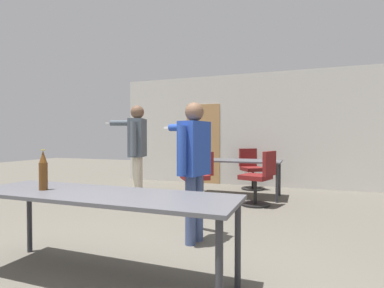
# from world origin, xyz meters

# --- Properties ---
(back_wall) EXTENTS (6.56, 0.12, 2.77)m
(back_wall) POSITION_xyz_m (-0.03, 5.96, 1.37)
(back_wall) COLOR beige
(back_wall) RESTS_ON ground_plane
(conference_table_near) EXTENTS (2.31, 0.69, 0.74)m
(conference_table_near) POSITION_xyz_m (-0.24, 0.54, 0.68)
(conference_table_near) COLOR #4C4C51
(conference_table_near) RESTS_ON ground_plane
(conference_table_far) EXTENTS (1.77, 0.79, 0.74)m
(conference_table_far) POSITION_xyz_m (0.07, 4.47, 0.67)
(conference_table_far) COLOR #4C4C51
(conference_table_far) RESTS_ON ground_plane
(person_near_casual) EXTENTS (0.90, 0.61, 1.76)m
(person_near_casual) POSITION_xyz_m (-1.42, 3.12, 1.07)
(person_near_casual) COLOR beige
(person_near_casual) RESTS_ON ground_plane
(person_far_watching) EXTENTS (0.70, 0.67, 1.59)m
(person_far_watching) POSITION_xyz_m (0.17, 1.68, 0.96)
(person_far_watching) COLOR #3D4C75
(person_far_watching) RESTS_ON ground_plane
(office_chair_far_left) EXTENTS (0.67, 0.68, 0.93)m
(office_chair_far_left) POSITION_xyz_m (0.23, 5.46, 0.43)
(office_chair_far_left) COLOR black
(office_chair_far_left) RESTS_ON ground_plane
(office_chair_far_right) EXTENTS (0.68, 0.66, 0.94)m
(office_chair_far_right) POSITION_xyz_m (-0.43, 3.63, 0.44)
(office_chair_far_right) COLOR black
(office_chair_far_right) RESTS_ON ground_plane
(office_chair_side_rolled) EXTENTS (0.63, 0.58, 0.96)m
(office_chair_side_rolled) POSITION_xyz_m (0.63, 3.77, 0.46)
(office_chair_side_rolled) COLOR black
(office_chair_side_rolled) RESTS_ON ground_plane
(beer_bottle) EXTENTS (0.07, 0.07, 0.35)m
(beer_bottle) POSITION_xyz_m (-0.78, 0.48, 0.90)
(beer_bottle) COLOR #563314
(beer_bottle) RESTS_ON conference_table_near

